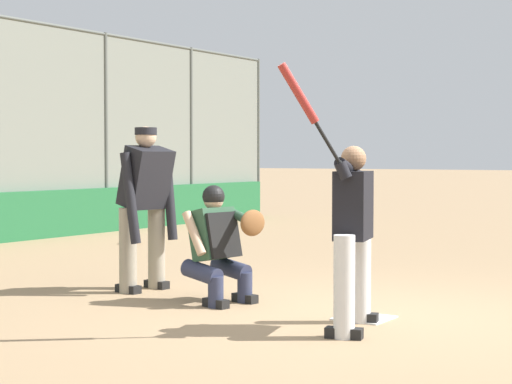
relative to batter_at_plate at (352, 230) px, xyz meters
name	(u,v)px	position (x,y,z in m)	size (l,w,h in m)	color
ground_plane	(364,319)	(-0.49, -0.13, -0.79)	(160.00, 160.00, 0.00)	#9E7F5B
home_plate_marker	(364,318)	(-0.49, -0.13, -0.78)	(0.43, 0.43, 0.01)	white
batter_at_plate	(352,230)	(0.00, 0.00, 0.00)	(1.07, 0.56, 2.06)	silver
catcher_behind_plate	(220,242)	(-0.43, -1.60, -0.22)	(0.60, 0.74, 1.10)	#2D334C
umpire_home	(145,203)	(-0.60, -2.65, 0.11)	(0.68, 0.45, 1.67)	gray
fielding_glove_on_dirt	(131,240)	(-4.06, -5.98, -0.73)	(0.34, 0.26, 0.12)	#56331E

